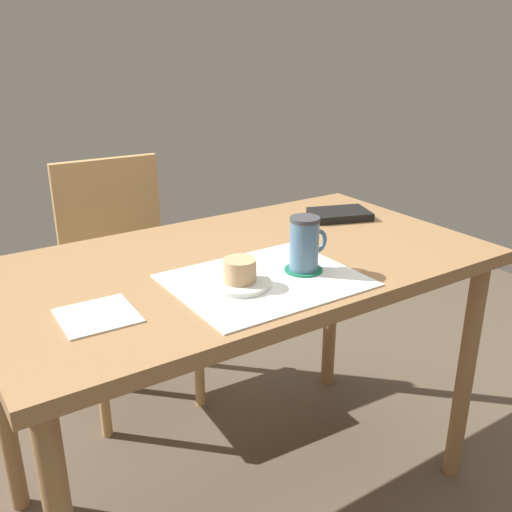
{
  "coord_description": "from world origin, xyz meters",
  "views": [
    {
      "loc": [
        -0.72,
        -1.17,
        1.29
      ],
      "look_at": [
        -0.03,
        -0.12,
        0.81
      ],
      "focal_mm": 40.0,
      "sensor_mm": 36.0,
      "label": 1
    }
  ],
  "objects_px": {
    "wooden_chair": "(123,269)",
    "coffee_mug": "(305,243)",
    "dining_table": "(242,288)",
    "pastry": "(240,270)",
    "pastry_plate": "(240,283)",
    "small_book": "(340,214)"
  },
  "relations": [
    {
      "from": "wooden_chair",
      "to": "coffee_mug",
      "type": "height_order",
      "value": "coffee_mug"
    },
    {
      "from": "wooden_chair",
      "to": "coffee_mug",
      "type": "bearing_deg",
      "value": 102.88
    },
    {
      "from": "dining_table",
      "to": "coffee_mug",
      "type": "distance_m",
      "value": 0.24
    },
    {
      "from": "pastry",
      "to": "coffee_mug",
      "type": "xyz_separation_m",
      "value": [
        0.18,
        -0.01,
        0.03
      ]
    },
    {
      "from": "dining_table",
      "to": "pastry",
      "type": "xyz_separation_m",
      "value": [
        -0.1,
        -0.16,
        0.13
      ]
    },
    {
      "from": "pastry_plate",
      "to": "coffee_mug",
      "type": "xyz_separation_m",
      "value": [
        0.18,
        -0.01,
        0.06
      ]
    },
    {
      "from": "pastry_plate",
      "to": "coffee_mug",
      "type": "bearing_deg",
      "value": -2.63
    },
    {
      "from": "coffee_mug",
      "to": "pastry",
      "type": "bearing_deg",
      "value": 177.37
    },
    {
      "from": "dining_table",
      "to": "pastry_plate",
      "type": "height_order",
      "value": "pastry_plate"
    },
    {
      "from": "dining_table",
      "to": "wooden_chair",
      "type": "relative_size",
      "value": 1.45
    },
    {
      "from": "coffee_mug",
      "to": "small_book",
      "type": "height_order",
      "value": "coffee_mug"
    },
    {
      "from": "pastry_plate",
      "to": "pastry",
      "type": "height_order",
      "value": "pastry"
    },
    {
      "from": "wooden_chair",
      "to": "small_book",
      "type": "distance_m",
      "value": 0.82
    },
    {
      "from": "wooden_chair",
      "to": "pastry",
      "type": "bearing_deg",
      "value": 91.23
    },
    {
      "from": "dining_table",
      "to": "pastry",
      "type": "distance_m",
      "value": 0.23
    },
    {
      "from": "pastry",
      "to": "coffee_mug",
      "type": "height_order",
      "value": "coffee_mug"
    },
    {
      "from": "wooden_chair",
      "to": "pastry_plate",
      "type": "bearing_deg",
      "value": 91.23
    },
    {
      "from": "dining_table",
      "to": "wooden_chair",
      "type": "xyz_separation_m",
      "value": [
        -0.07,
        0.71,
        -0.17
      ]
    },
    {
      "from": "pastry",
      "to": "pastry_plate",
      "type": "bearing_deg",
      "value": 0.0
    },
    {
      "from": "pastry_plate",
      "to": "small_book",
      "type": "relative_size",
      "value": 0.79
    },
    {
      "from": "dining_table",
      "to": "pastry_plate",
      "type": "xyz_separation_m",
      "value": [
        -0.1,
        -0.16,
        0.1
      ]
    },
    {
      "from": "coffee_mug",
      "to": "small_book",
      "type": "bearing_deg",
      "value": 38.22
    }
  ]
}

